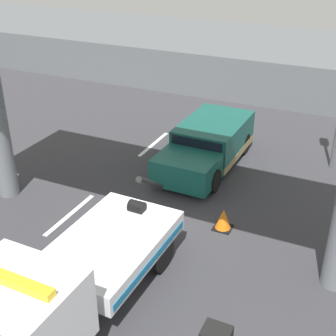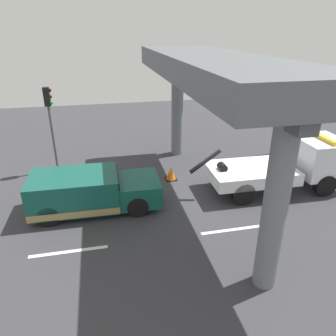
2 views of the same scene
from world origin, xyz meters
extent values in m
cube|color=#38383D|center=(0.00, 0.00, -0.05)|extent=(60.00, 40.00, 0.10)
cube|color=silver|center=(-6.00, -2.72, 0.00)|extent=(2.60, 0.16, 0.01)
cube|color=silver|center=(0.00, -2.72, 0.00)|extent=(2.60, 0.16, 0.01)
cube|color=white|center=(1.89, 0.02, 0.93)|extent=(3.88, 2.47, 0.55)
cube|color=white|center=(5.22, -0.04, 1.48)|extent=(2.09, 2.34, 1.65)
cube|color=#196B9E|center=(1.91, 1.22, 0.84)|extent=(3.65, 0.08, 0.20)
cylinder|color=black|center=(-0.30, 0.06, 1.66)|extent=(1.42, 0.20, 1.07)
cylinder|color=black|center=(0.50, 0.04, 1.32)|extent=(0.37, 0.46, 0.36)
cube|color=yellow|center=(5.22, -0.04, 2.38)|extent=(0.27, 1.92, 0.16)
cylinder|color=black|center=(1.14, 1.07, 0.50)|extent=(1.01, 0.34, 1.00)
cylinder|color=black|center=(1.10, -1.01, 0.50)|extent=(1.01, 0.34, 1.00)
cube|color=#145147|center=(-5.83, 0.01, 0.91)|extent=(3.49, 2.26, 1.35)
cube|color=#145147|center=(-3.24, -0.03, 0.71)|extent=(1.76, 2.14, 0.95)
cube|color=black|center=(-4.09, -0.02, 1.20)|extent=(0.09, 1.94, 0.59)
cube|color=#9E8451|center=(-5.83, 0.01, 0.41)|extent=(3.51, 2.28, 0.28)
cylinder|color=black|center=(-3.38, 0.93, 0.42)|extent=(0.84, 0.29, 0.84)
cylinder|color=black|center=(-3.41, -0.99, 0.42)|extent=(0.84, 0.29, 0.84)
cylinder|color=black|center=(-6.77, 0.99, 0.42)|extent=(0.84, 0.29, 0.84)
cylinder|color=black|center=(-6.80, -0.93, 0.42)|extent=(0.84, 0.29, 0.84)
cube|color=#5B5F63|center=(-0.23, 0.00, 5.59)|extent=(3.60, 12.82, 0.87)
cube|color=#4A4E52|center=(-0.23, 0.00, 4.97)|extent=(0.50, 12.42, 0.36)
cone|color=orange|center=(-1.37, 1.99, 0.33)|extent=(0.51, 0.51, 0.67)
cube|color=black|center=(-1.37, 1.99, 0.01)|extent=(0.56, 0.56, 0.03)
camera|label=1|loc=(10.11, 5.50, 8.29)|focal=49.99mm
camera|label=2|loc=(-4.56, -11.87, 6.96)|focal=33.83mm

